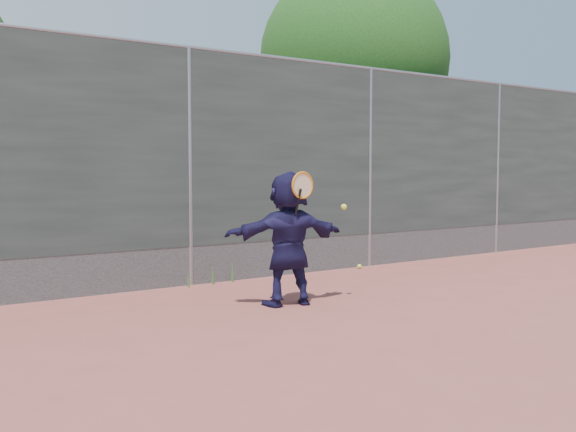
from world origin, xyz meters
TOP-DOWN VIEW (x-y plane):
  - ground at (0.00, 0.00)m, footprint 80.00×80.00m
  - player at (0.35, 1.80)m, footprint 1.41×0.69m
  - ball_ground at (2.68, 3.35)m, footprint 0.07×0.07m
  - fence at (-0.00, 3.50)m, footprint 20.00×0.06m
  - swing_action at (0.46, 1.60)m, footprint 0.76×0.13m
  - tree_right at (4.68, 5.75)m, footprint 3.78×3.60m
  - weed_clump at (0.29, 3.38)m, footprint 0.68×0.07m

SIDE VIEW (x-z plane):
  - ground at x=0.00m, z-range 0.00..0.00m
  - ball_ground at x=2.68m, z-range 0.00..0.07m
  - weed_clump at x=0.29m, z-range -0.02..0.28m
  - player at x=0.35m, z-range 0.00..1.46m
  - swing_action at x=0.46m, z-range 1.01..1.52m
  - fence at x=0.00m, z-range 0.07..3.09m
  - tree_right at x=4.68m, z-range 0.80..6.19m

